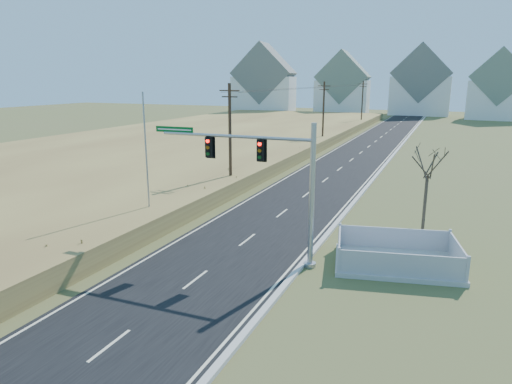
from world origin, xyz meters
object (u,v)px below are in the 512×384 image
at_px(traffic_signal_mast, 276,178).
at_px(fence_enclosure, 396,260).
at_px(open_sign, 381,270).
at_px(bare_tree, 429,161).
at_px(flagpole, 147,174).

xyz_separation_m(traffic_signal_mast, fence_enclosure, (5.92, 1.89, -4.19)).
distance_m(open_sign, bare_tree, 7.59).
relative_size(traffic_signal_mast, open_sign, 15.08).
relative_size(fence_enclosure, flagpole, 0.80).
bearing_deg(fence_enclosure, bare_tree, 65.06).
xyz_separation_m(flagpole, bare_tree, (16.50, 3.80, 1.41)).
bearing_deg(open_sign, traffic_signal_mast, -153.06).
bearing_deg(open_sign, flagpole, -163.78).
height_order(open_sign, bare_tree, bare_tree).
distance_m(traffic_signal_mast, open_sign, 6.79).
height_order(fence_enclosure, bare_tree, bare_tree).
bearing_deg(flagpole, fence_enclosure, -1.78).
relative_size(fence_enclosure, bare_tree, 1.14).
distance_m(fence_enclosure, open_sign, 1.72).
relative_size(traffic_signal_mast, flagpole, 1.07).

